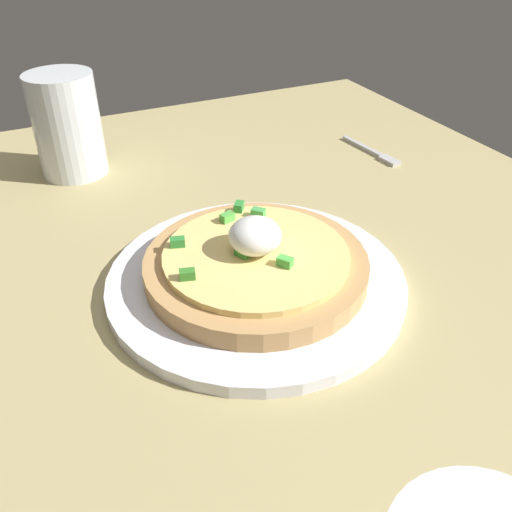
{
  "coord_description": "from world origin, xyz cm",
  "views": [
    {
      "loc": [
        30.71,
        -24.0,
        33.17
      ],
      "look_at": [
        -4.39,
        -7.19,
        6.41
      ],
      "focal_mm": 38.09,
      "sensor_mm": 36.0,
      "label": 1
    }
  ],
  "objects": [
    {
      "name": "dining_table",
      "position": [
        0.0,
        0.0,
        1.62
      ],
      "size": [
        107.2,
        70.28,
        3.23
      ],
      "primitive_type": "cube",
      "color": "tan",
      "rests_on": "ground"
    },
    {
      "name": "pizza",
      "position": [
        -4.42,
        -7.2,
        5.76
      ],
      "size": [
        19.71,
        19.71,
        5.49
      ],
      "color": "tan",
      "rests_on": "plate"
    },
    {
      "name": "plate",
      "position": [
        -4.39,
        -7.19,
        3.82
      ],
      "size": [
        26.55,
        26.55,
        1.18
      ],
      "primitive_type": "cylinder",
      "color": "white",
      "rests_on": "dining_table"
    },
    {
      "name": "cup_near",
      "position": [
        -35.2,
        -17.47,
        9.14
      ],
      "size": [
        7.92,
        7.92,
        12.22
      ],
      "color": "silver",
      "rests_on": "dining_table"
    },
    {
      "name": "fork",
      "position": [
        -23.37,
        19.46,
        3.48
      ],
      "size": [
        10.63,
        2.13,
        0.5
      ],
      "rotation": [
        0.0,
        0.0,
        0.11
      ],
      "color": "#B7B7BC",
      "rests_on": "dining_table"
    }
  ]
}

